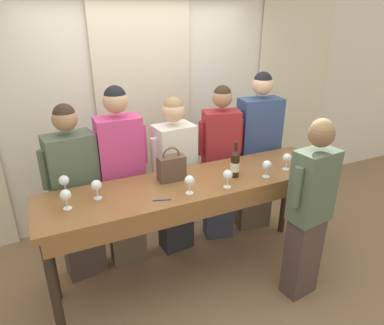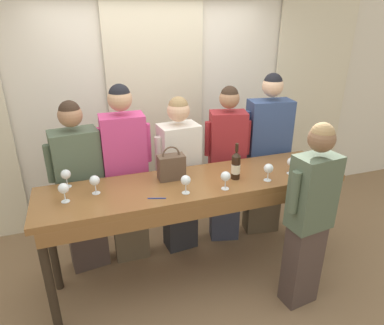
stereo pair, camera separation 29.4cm
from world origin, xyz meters
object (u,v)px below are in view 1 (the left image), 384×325
object	(u,v)px
wine_glass_center_mid	(189,181)
wine_glass_center_right	(228,175)
tasting_bar	(196,194)
wine_glass_front_left	(66,195)
wine_glass_front_mid	(96,186)
wine_glass_front_right	(64,181)
guest_pink_top	(122,178)
host_pouring	(310,209)
wine_glass_center_left	(287,158)
guest_striped_shirt	(220,163)
wine_glass_back_left	(267,166)
guest_cream_sweater	(175,176)
handbag	(171,168)
wine_bottle	(235,164)
guest_navy_coat	(257,153)
guest_olive_jacket	(76,194)

from	to	relation	value
wine_glass_center_mid	wine_glass_center_right	distance (m)	0.33
tasting_bar	wine_glass_center_mid	world-z (taller)	wine_glass_center_mid
wine_glass_front_left	wine_glass_front_mid	size ratio (longest dim) A/B	1.00
wine_glass_front_mid	tasting_bar	bearing A→B (deg)	-5.11
wine_glass_front_right	guest_pink_top	xyz separation A→B (m)	(0.52, 0.27, -0.20)
wine_glass_center_mid	host_pouring	bearing A→B (deg)	-23.94
wine_glass_front_left	wine_glass_center_left	xyz separation A→B (m)	(1.93, -0.12, -0.00)
guest_striped_shirt	wine_glass_back_left	bearing A→B (deg)	-84.26
wine_glass_front_right	guest_cream_sweater	size ratio (longest dim) A/B	0.09
wine_glass_center_right	wine_glass_center_left	bearing A→B (deg)	6.94
guest_pink_top	wine_glass_back_left	bearing A→B (deg)	-31.87
handbag	wine_glass_center_right	size ratio (longest dim) A/B	1.94
wine_glass_back_left	host_pouring	xyz separation A→B (m)	(0.17, -0.39, -0.27)
guest_striped_shirt	wine_glass_center_mid	bearing A→B (deg)	-134.30
wine_glass_center_right	host_pouring	bearing A→B (deg)	-32.34
wine_bottle	guest_navy_coat	bearing A→B (deg)	41.32
wine_glass_center_mid	guest_navy_coat	xyz separation A→B (m)	(1.14, 0.69, -0.20)
handbag	wine_glass_center_right	distance (m)	0.49
wine_glass_front_right	wine_glass_center_left	size ratio (longest dim) A/B	1.00
guest_cream_sweater	guest_striped_shirt	world-z (taller)	guest_striped_shirt
wine_glass_front_mid	wine_glass_center_right	bearing A→B (deg)	-14.59
wine_bottle	wine_glass_front_left	size ratio (longest dim) A/B	2.09
wine_glass_back_left	guest_striped_shirt	world-z (taller)	guest_striped_shirt
wine_glass_center_mid	wine_glass_back_left	world-z (taller)	same
wine_glass_front_mid	guest_cream_sweater	size ratio (longest dim) A/B	0.09
host_pouring	guest_pink_top	bearing A→B (deg)	139.78
guest_navy_coat	wine_glass_center_left	bearing A→B (deg)	-101.74
tasting_bar	wine_glass_front_right	bearing A→B (deg)	165.55
handbag	guest_cream_sweater	size ratio (longest dim) A/B	0.18
wine_bottle	host_pouring	size ratio (longest dim) A/B	0.20
wine_glass_back_left	wine_glass_front_right	bearing A→B (deg)	165.28
wine_glass_front_left	guest_cream_sweater	size ratio (longest dim) A/B	0.09
wine_glass_back_left	host_pouring	distance (m)	0.51
guest_pink_top	guest_cream_sweater	xyz separation A→B (m)	(0.53, 0.00, -0.08)
tasting_bar	wine_glass_front_left	distance (m)	1.08
guest_olive_jacket	guest_pink_top	size ratio (longest dim) A/B	0.94
handbag	guest_cream_sweater	xyz separation A→B (m)	(0.19, 0.40, -0.29)
handbag	guest_pink_top	xyz separation A→B (m)	(-0.34, 0.40, -0.21)
wine_glass_center_left	host_pouring	bearing A→B (deg)	-102.43
wine_glass_front_mid	guest_olive_jacket	size ratio (longest dim) A/B	0.09
wine_glass_front_left	host_pouring	xyz separation A→B (m)	(1.83, -0.57, -0.27)
wine_bottle	wine_glass_front_mid	world-z (taller)	wine_bottle
guest_striped_shirt	guest_pink_top	bearing A→B (deg)	180.00
handbag	tasting_bar	bearing A→B (deg)	-38.75
wine_glass_front_left	wine_glass_center_right	bearing A→B (deg)	-9.13
guest_pink_top	guest_navy_coat	distance (m)	1.52
guest_pink_top	guest_navy_coat	size ratio (longest dim) A/B	0.99
wine_glass_front_left	host_pouring	bearing A→B (deg)	-17.27
guest_striped_shirt	host_pouring	xyz separation A→B (m)	(0.24, -1.09, -0.03)
tasting_bar	guest_olive_jacket	xyz separation A→B (m)	(-0.94, 0.53, -0.05)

